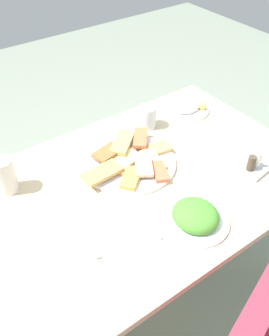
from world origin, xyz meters
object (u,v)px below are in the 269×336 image
object	(u,v)px
pide_platter	(130,161)
fork	(122,238)
paper_napkin	(125,243)
spoon	(129,246)
salad_plate_rice	(195,217)
soda_can	(5,175)
drinking_glass	(148,117)
salad_plate_greens	(186,107)
dining_table	(138,199)
condiment_caddy	(253,166)

from	to	relation	value
pide_platter	fork	distance (m)	0.33
pide_platter	paper_napkin	world-z (taller)	pide_platter
spoon	salad_plate_rice	bearing A→B (deg)	-174.28
fork	salad_plate_rice	bearing A→B (deg)	175.30
pide_platter	soda_can	bearing A→B (deg)	-17.88
salad_plate_rice	drinking_glass	world-z (taller)	drinking_glass
fork	spoon	size ratio (longest dim) A/B	0.86
salad_plate_greens	fork	bearing A→B (deg)	34.00
dining_table	condiment_caddy	xyz separation A→B (m)	(-0.35, 0.18, 0.10)
salad_plate_greens	salad_plate_rice	size ratio (longest dim) A/B	0.97
salad_plate_rice	fork	distance (m)	0.22
salad_plate_greens	paper_napkin	xyz separation A→B (m)	(0.60, 0.42, -0.01)
pide_platter	drinking_glass	world-z (taller)	drinking_glass
soda_can	dining_table	bearing A→B (deg)	148.85
pide_platter	fork	xyz separation A→B (m)	(0.21, 0.25, -0.01)
salad_plate_rice	paper_napkin	distance (m)	0.22
pide_platter	salad_plate_greens	distance (m)	0.42
soda_can	salad_plate_greens	bearing A→B (deg)	-178.17
pide_platter	salad_plate_greens	xyz separation A→B (m)	(-0.39, -0.15, 0.00)
pide_platter	paper_napkin	size ratio (longest dim) A/B	2.25
salad_plate_greens	dining_table	bearing A→B (deg)	29.72
condiment_caddy	salad_plate_greens	bearing A→B (deg)	-99.49
salad_plate_greens	salad_plate_rice	xyz separation A→B (m)	(0.39, 0.48, 0.01)
soda_can	fork	world-z (taller)	soda_can
soda_can	spoon	distance (m)	0.46
salad_plate_rice	soda_can	distance (m)	0.60
soda_can	paper_napkin	world-z (taller)	soda_can
soda_can	spoon	world-z (taller)	soda_can
pide_platter	paper_napkin	distance (m)	0.34
fork	spoon	bearing A→B (deg)	104.17
drinking_glass	spoon	world-z (taller)	drinking_glass
pide_platter	drinking_glass	xyz separation A→B (m)	(-0.19, -0.15, 0.03)
salad_plate_greens	drinking_glass	distance (m)	0.20
salad_plate_greens	spoon	size ratio (longest dim) A/B	1.03
dining_table	drinking_glass	distance (m)	0.35
soda_can	paper_napkin	bearing A→B (deg)	114.51
salad_plate_greens	spoon	bearing A→B (deg)	36.30
salad_plate_greens	condiment_caddy	distance (m)	0.43
dining_table	salad_plate_rice	size ratio (longest dim) A/B	5.81
paper_napkin	dining_table	bearing A→B (deg)	-134.32
paper_napkin	condiment_caddy	distance (m)	0.53
pide_platter	salad_plate_rice	world-z (taller)	salad_plate_rice
fork	pide_platter	bearing A→B (deg)	-115.29
soda_can	paper_napkin	distance (m)	0.44
dining_table	drinking_glass	xyz separation A→B (m)	(-0.22, -0.24, 0.13)
condiment_caddy	soda_can	bearing A→B (deg)	-29.15
dining_table	soda_can	bearing A→B (deg)	-31.15
paper_napkin	fork	distance (m)	0.02
dining_table	condiment_caddy	bearing A→B (deg)	152.97
drinking_glass	condiment_caddy	size ratio (longest dim) A/B	0.87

